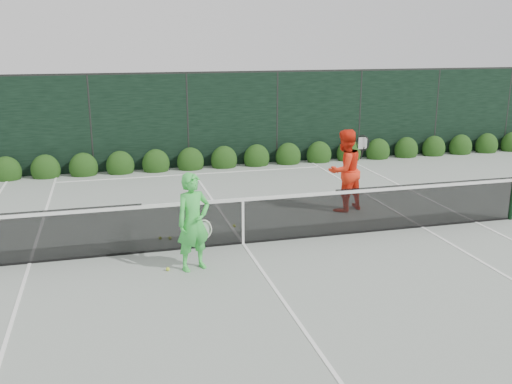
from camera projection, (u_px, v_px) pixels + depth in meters
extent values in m
plane|color=gray|center=(243.00, 244.00, 11.68)|extent=(80.00, 80.00, 0.00)
cylinder|color=black|center=(512.00, 197.00, 13.14)|extent=(0.10, 0.10, 1.07)
cube|color=black|center=(22.00, 238.00, 10.51)|extent=(4.40, 0.01, 1.02)
cube|color=black|center=(243.00, 222.00, 11.56)|extent=(4.00, 0.01, 0.96)
cube|color=black|center=(427.00, 205.00, 12.60)|extent=(4.40, 0.01, 1.02)
cube|color=white|center=(243.00, 200.00, 11.44)|extent=(12.80, 0.03, 0.07)
cube|color=black|center=(243.00, 243.00, 11.68)|extent=(12.80, 0.02, 0.04)
cube|color=white|center=(243.00, 223.00, 11.57)|extent=(0.05, 0.03, 0.91)
imported|color=#3DD14B|center=(193.00, 222.00, 10.20)|extent=(0.76, 0.63, 1.80)
torus|color=white|center=(204.00, 229.00, 10.40)|extent=(0.30, 0.06, 0.30)
cylinder|color=black|center=(204.00, 242.00, 10.46)|extent=(0.10, 0.03, 0.30)
imported|color=#FF3015|center=(344.00, 171.00, 13.72)|extent=(1.18, 1.06, 1.99)
torus|color=black|center=(363.00, 143.00, 13.44)|extent=(0.27, 0.19, 0.30)
cylinder|color=black|center=(362.00, 153.00, 13.51)|extent=(0.10, 0.03, 0.30)
cube|color=white|center=(476.00, 222.00, 13.05)|extent=(0.06, 23.77, 0.01)
cube|color=white|center=(30.00, 263.00, 10.66)|extent=(0.06, 23.77, 0.01)
cube|color=white|center=(422.00, 227.00, 12.71)|extent=(0.06, 23.77, 0.01)
cube|color=white|center=(173.00, 144.00, 22.77)|extent=(11.03, 0.06, 0.01)
cube|color=white|center=(194.00, 174.00, 17.65)|extent=(8.23, 0.06, 0.01)
cube|color=white|center=(243.00, 244.00, 11.68)|extent=(0.06, 12.80, 0.01)
cube|color=black|center=(188.00, 121.00, 18.29)|extent=(32.00, 0.06, 3.00)
cube|color=#262826|center=(186.00, 73.00, 17.89)|extent=(32.00, 0.06, 0.06)
cylinder|color=#262826|center=(91.00, 125.00, 17.54)|extent=(0.08, 0.08, 3.00)
cylinder|color=#262826|center=(188.00, 121.00, 18.29)|extent=(0.08, 0.08, 3.00)
cylinder|color=#262826|center=(277.00, 118.00, 19.03)|extent=(0.08, 0.08, 3.00)
cylinder|color=#262826|center=(360.00, 115.00, 19.78)|extent=(0.08, 0.08, 3.00)
cylinder|color=#262826|center=(436.00, 112.00, 20.53)|extent=(0.08, 0.08, 3.00)
cylinder|color=#262826|center=(507.00, 110.00, 21.27)|extent=(0.08, 0.08, 3.00)
ellipsoid|color=#12330E|center=(7.00, 172.00, 16.92)|extent=(0.86, 0.65, 0.94)
ellipsoid|color=#12330E|center=(46.00, 170.00, 17.20)|extent=(0.86, 0.65, 0.94)
ellipsoid|color=#12330E|center=(84.00, 168.00, 17.47)|extent=(0.86, 0.65, 0.94)
ellipsoid|color=#12330E|center=(120.00, 166.00, 17.74)|extent=(0.86, 0.65, 0.94)
ellipsoid|color=#12330E|center=(156.00, 164.00, 18.02)|extent=(0.86, 0.65, 0.94)
ellipsoid|color=#12330E|center=(190.00, 162.00, 18.29)|extent=(0.86, 0.65, 0.94)
ellipsoid|color=#12330E|center=(224.00, 160.00, 18.57)|extent=(0.86, 0.65, 0.94)
ellipsoid|color=#12330E|center=(257.00, 158.00, 18.84)|extent=(0.86, 0.65, 0.94)
ellipsoid|color=#12330E|center=(288.00, 157.00, 19.11)|extent=(0.86, 0.65, 0.94)
ellipsoid|color=#12330E|center=(319.00, 155.00, 19.39)|extent=(0.86, 0.65, 0.94)
ellipsoid|color=#12330E|center=(349.00, 153.00, 19.66)|extent=(0.86, 0.65, 0.94)
ellipsoid|color=#12330E|center=(378.00, 152.00, 19.93)|extent=(0.86, 0.65, 0.94)
ellipsoid|color=#12330E|center=(406.00, 150.00, 20.21)|extent=(0.86, 0.65, 0.94)
ellipsoid|color=#12330E|center=(434.00, 149.00, 20.48)|extent=(0.86, 0.65, 0.94)
ellipsoid|color=#12330E|center=(460.00, 147.00, 20.75)|extent=(0.86, 0.65, 0.94)
ellipsoid|color=#12330E|center=(487.00, 146.00, 21.03)|extent=(0.86, 0.65, 0.94)
ellipsoid|color=#12330E|center=(512.00, 144.00, 21.30)|extent=(0.86, 0.65, 0.94)
sphere|color=#C9E432|center=(168.00, 269.00, 10.32)|extent=(0.07, 0.07, 0.07)
sphere|color=#C9E432|center=(234.00, 226.00, 12.71)|extent=(0.07, 0.07, 0.07)
sphere|color=#C9E432|center=(170.00, 238.00, 11.92)|extent=(0.07, 0.07, 0.07)
sphere|color=#C9E432|center=(160.00, 238.00, 11.93)|extent=(0.07, 0.07, 0.07)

